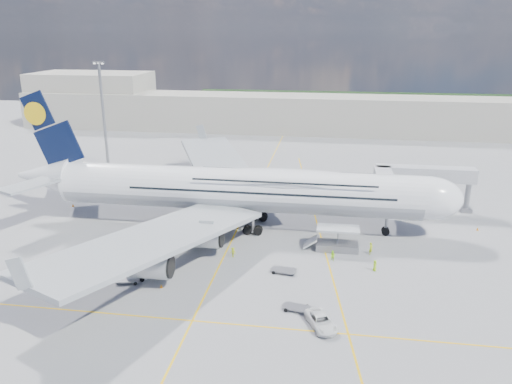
# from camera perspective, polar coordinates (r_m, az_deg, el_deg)

# --- Properties ---
(ground) EXTENTS (300.00, 300.00, 0.00)m
(ground) POSITION_cam_1_polar(r_m,az_deg,el_deg) (78.47, -3.34, -6.64)
(ground) COLOR gray
(ground) RESTS_ON ground
(taxi_line_main) EXTENTS (0.25, 220.00, 0.01)m
(taxi_line_main) POSITION_cam_1_polar(r_m,az_deg,el_deg) (78.47, -3.34, -6.64)
(taxi_line_main) COLOR yellow
(taxi_line_main) RESTS_ON ground
(taxi_line_cross) EXTENTS (120.00, 0.25, 0.01)m
(taxi_line_cross) POSITION_cam_1_polar(r_m,az_deg,el_deg) (61.44, -7.28, -14.38)
(taxi_line_cross) COLOR yellow
(taxi_line_cross) RESTS_ON ground
(taxi_line_diag) EXTENTS (14.16, 99.06, 0.01)m
(taxi_line_diag) POSITION_cam_1_polar(r_m,az_deg,el_deg) (86.14, 7.23, -4.42)
(taxi_line_diag) COLOR yellow
(taxi_line_diag) RESTS_ON ground
(airliner) EXTENTS (77.26, 79.15, 23.71)m
(airliner) POSITION_cam_1_polar(r_m,az_deg,el_deg) (85.07, -1.87, 0.36)
(airliner) COLOR white
(airliner) RESTS_ON ground
(jet_bridge) EXTENTS (18.80, 12.10, 8.50)m
(jet_bridge) POSITION_cam_1_polar(r_m,az_deg,el_deg) (95.33, 17.14, 1.50)
(jet_bridge) COLOR #B7B7BC
(jet_bridge) RESTS_ON ground
(cargo_loader) EXTENTS (8.53, 3.20, 3.67)m
(cargo_loader) POSITION_cam_1_polar(r_m,az_deg,el_deg) (79.12, 9.15, -5.65)
(cargo_loader) COLOR silver
(cargo_loader) RESTS_ON ground
(light_mast) EXTENTS (3.00, 0.70, 25.50)m
(light_mast) POSITION_cam_1_polar(r_m,az_deg,el_deg) (128.70, -17.05, 8.61)
(light_mast) COLOR gray
(light_mast) RESTS_ON ground
(terminal) EXTENTS (180.00, 16.00, 12.00)m
(terminal) POSITION_cam_1_polar(r_m,az_deg,el_deg) (167.46, 3.39, 8.93)
(terminal) COLOR #B2AD9E
(terminal) RESTS_ON ground
(hangar) EXTENTS (40.00, 22.00, 18.00)m
(hangar) POSITION_cam_1_polar(r_m,az_deg,el_deg) (191.28, -18.16, 10.15)
(hangar) COLOR #B2AD9E
(hangar) RESTS_ON ground
(tree_line) EXTENTS (160.00, 6.00, 8.00)m
(tree_line) POSITION_cam_1_polar(r_m,az_deg,el_deg) (213.02, 15.50, 9.77)
(tree_line) COLOR #193814
(tree_line) RESTS_ON ground
(dolly_row_a) EXTENTS (3.60, 2.79, 0.47)m
(dolly_row_a) POSITION_cam_1_polar(r_m,az_deg,el_deg) (84.11, -13.22, -5.09)
(dolly_row_a) COLOR gray
(dolly_row_a) RESTS_ON ground
(dolly_row_b) EXTENTS (3.17, 1.79, 1.97)m
(dolly_row_b) POSITION_cam_1_polar(r_m,az_deg,el_deg) (73.32, -11.74, -7.98)
(dolly_row_b) COLOR gray
(dolly_row_b) RESTS_ON ground
(dolly_row_c) EXTENTS (3.42, 2.31, 0.46)m
(dolly_row_c) POSITION_cam_1_polar(r_m,az_deg,el_deg) (71.06, -14.39, -9.71)
(dolly_row_c) COLOR gray
(dolly_row_c) RESTS_ON ground
(dolly_back) EXTENTS (3.71, 2.88, 0.48)m
(dolly_back) POSITION_cam_1_polar(r_m,az_deg,el_deg) (86.15, -13.57, -4.54)
(dolly_back) COLOR gray
(dolly_back) RESTS_ON ground
(dolly_nose_far) EXTENTS (3.48, 2.35, 0.47)m
(dolly_nose_far) POSITION_cam_1_polar(r_m,az_deg,el_deg) (63.00, 4.66, -13.00)
(dolly_nose_far) COLOR gray
(dolly_nose_far) RESTS_ON ground
(dolly_nose_near) EXTENTS (3.64, 2.35, 0.50)m
(dolly_nose_near) POSITION_cam_1_polar(r_m,az_deg,el_deg) (71.51, 3.16, -8.90)
(dolly_nose_near) COLOR gray
(dolly_nose_near) RESTS_ON ground
(baggage_tug) EXTENTS (3.01, 2.30, 1.71)m
(baggage_tug) POSITION_cam_1_polar(r_m,az_deg,el_deg) (71.38, -13.49, -9.14)
(baggage_tug) COLOR white
(baggage_tug) RESTS_ON ground
(catering_truck_inner) EXTENTS (6.22, 3.35, 3.52)m
(catering_truck_inner) POSITION_cam_1_polar(r_m,az_deg,el_deg) (102.76, -5.05, 0.42)
(catering_truck_inner) COLOR gray
(catering_truck_inner) RESTS_ON ground
(catering_truck_outer) EXTENTS (7.43, 3.75, 4.24)m
(catering_truck_outer) POSITION_cam_1_polar(r_m,az_deg,el_deg) (117.20, -3.27, 2.87)
(catering_truck_outer) COLOR gray
(catering_truck_outer) RESTS_ON ground
(service_van) EXTENTS (4.44, 5.89, 1.49)m
(service_van) POSITION_cam_1_polar(r_m,az_deg,el_deg) (59.99, 7.43, -14.43)
(service_van) COLOR white
(service_van) RESTS_ON ground
(crew_nose) EXTENTS (0.78, 0.83, 1.91)m
(crew_nose) POSITION_cam_1_polar(r_m,az_deg,el_deg) (78.59, 13.00, -6.31)
(crew_nose) COLOR #C5DA16
(crew_nose) RESTS_ON ground
(crew_loader) EXTENTS (0.99, 0.94, 1.61)m
(crew_loader) POSITION_cam_1_polar(r_m,az_deg,el_deg) (75.43, 8.76, -7.23)
(crew_loader) COLOR #A0F119
(crew_loader) RESTS_ON ground
(crew_wing) EXTENTS (0.99, 1.20, 1.92)m
(crew_wing) POSITION_cam_1_polar(r_m,az_deg,el_deg) (85.58, -12.83, -4.21)
(crew_wing) COLOR #AFE017
(crew_wing) RESTS_ON ground
(crew_van) EXTENTS (0.67, 0.89, 1.64)m
(crew_van) POSITION_cam_1_polar(r_m,az_deg,el_deg) (73.66, 13.42, -8.18)
(crew_van) COLOR #AFED18
(crew_van) RESTS_ON ground
(crew_tug) EXTENTS (1.14, 0.85, 1.58)m
(crew_tug) POSITION_cam_1_polar(r_m,az_deg,el_deg) (75.84, -2.66, -6.90)
(crew_tug) COLOR #C8E017
(crew_tug) RESTS_ON ground
(cone_nose) EXTENTS (0.43, 0.43, 0.55)m
(cone_nose) POSITION_cam_1_polar(r_m,az_deg,el_deg) (93.64, 23.99, -3.87)
(cone_nose) COLOR orange
(cone_nose) RESTS_ON ground
(cone_wing_left_inner) EXTENTS (0.39, 0.39, 0.50)m
(cone_wing_left_inner) POSITION_cam_1_polar(r_m,az_deg,el_deg) (108.33, -2.22, 0.63)
(cone_wing_left_inner) COLOR orange
(cone_wing_left_inner) RESTS_ON ground
(cone_wing_left_outer) EXTENTS (0.49, 0.49, 0.62)m
(cone_wing_left_outer) POSITION_cam_1_polar(r_m,az_deg,el_deg) (118.85, -2.58, 2.26)
(cone_wing_left_outer) COLOR orange
(cone_wing_left_outer) RESTS_ON ground
(cone_wing_right_inner) EXTENTS (0.46, 0.46, 0.58)m
(cone_wing_right_inner) POSITION_cam_1_polar(r_m,az_deg,el_deg) (72.19, -12.77, -9.18)
(cone_wing_right_inner) COLOR orange
(cone_wing_right_inner) RESTS_ON ground
(cone_wing_right_outer) EXTENTS (0.40, 0.40, 0.50)m
(cone_wing_right_outer) POSITION_cam_1_polar(r_m,az_deg,el_deg) (68.81, -10.78, -10.52)
(cone_wing_right_outer) COLOR orange
(cone_wing_right_outer) RESTS_ON ground
(cone_tail) EXTENTS (0.45, 0.45, 0.57)m
(cone_tail) POSITION_cam_1_polar(r_m,az_deg,el_deg) (103.08, -20.19, -1.42)
(cone_tail) COLOR orange
(cone_tail) RESTS_ON ground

